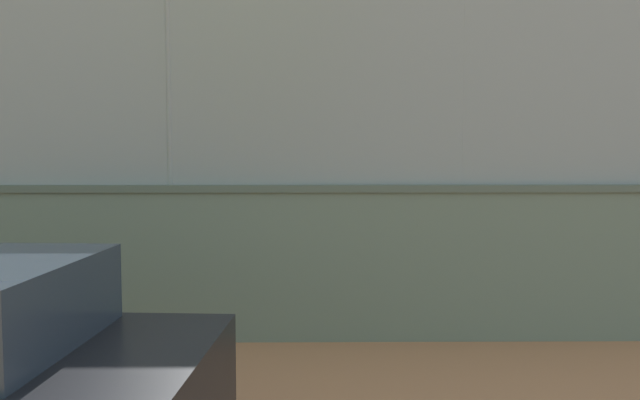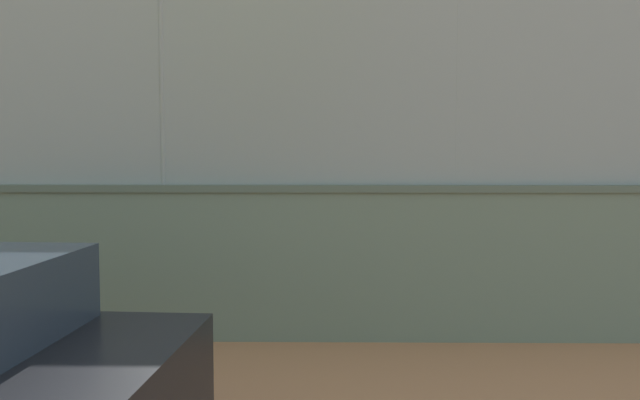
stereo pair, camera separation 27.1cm
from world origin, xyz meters
TOP-DOWN VIEW (x-y plane):
  - ground_plane at (0.00, 0.00)m, footprint 260.00×260.00m
  - perimeter_wall at (1.20, 9.43)m, footprint 30.51×0.50m
  - fence_panel_on_wall at (1.20, 9.43)m, footprint 29.96×0.18m
  - player_baseline_waiting at (-4.47, 6.13)m, footprint 1.09×0.70m
  - player_at_service_line at (-2.83, 1.22)m, footprint 0.82×1.09m
  - sports_ball at (-3.44, 6.87)m, footprint 0.14×0.14m

SIDE VIEW (x-z plane):
  - ground_plane at x=0.00m, z-range 0.00..0.00m
  - sports_ball at x=-3.44m, z-range 0.00..0.14m
  - player_at_service_line at x=-2.83m, z-range 0.13..1.64m
  - perimeter_wall at x=1.20m, z-range 0.01..1.79m
  - player_baseline_waiting at x=-4.47m, z-range 0.14..1.75m
  - fence_panel_on_wall at x=1.20m, z-range 1.78..4.16m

